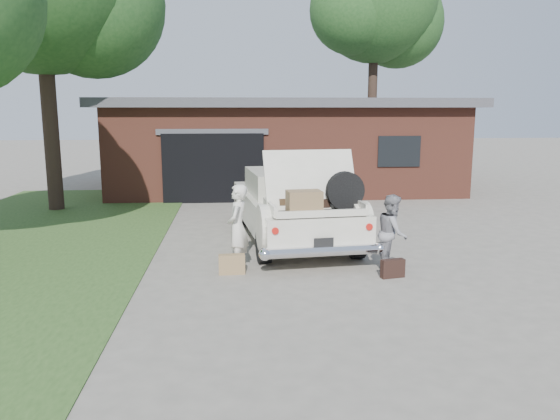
{
  "coord_description": "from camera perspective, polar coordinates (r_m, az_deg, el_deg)",
  "views": [
    {
      "loc": [
        -0.84,
        -9.36,
        2.96
      ],
      "look_at": [
        0.0,
        0.6,
        1.1
      ],
      "focal_mm": 35.0,
      "sensor_mm": 36.0,
      "label": 1
    }
  ],
  "objects": [
    {
      "name": "suitcase_left",
      "position": [
        9.97,
        -5.06,
        -5.67
      ],
      "size": [
        0.48,
        0.17,
        0.37
      ],
      "primitive_type": "cube",
      "rotation": [
        0.0,
        0.0,
        0.04
      ],
      "color": "#97774C",
      "rests_on": "ground"
    },
    {
      "name": "grass_strip",
      "position": [
        13.54,
        -24.86,
        -3.04
      ],
      "size": [
        6.0,
        16.0,
        0.02
      ],
      "primitive_type": "cube",
      "color": "#2D4C1E",
      "rests_on": "ground"
    },
    {
      "name": "woman_left",
      "position": [
        10.11,
        -4.46,
        -1.83
      ],
      "size": [
        0.5,
        0.65,
        1.6
      ],
      "primitive_type": "imported",
      "rotation": [
        0.0,
        0.0,
        -1.79
      ],
      "color": "silver",
      "rests_on": "ground"
    },
    {
      "name": "tree_right",
      "position": [
        27.47,
        10.08,
        20.11
      ],
      "size": [
        6.63,
        5.76,
        10.83
      ],
      "color": "#38281E",
      "rests_on": "ground"
    },
    {
      "name": "ground",
      "position": [
        9.85,
        0.3,
        -6.94
      ],
      "size": [
        90.0,
        90.0,
        0.0
      ],
      "primitive_type": "plane",
      "color": "gray",
      "rests_on": "ground"
    },
    {
      "name": "sedan",
      "position": [
        12.35,
        1.27,
        0.5
      ],
      "size": [
        2.69,
        5.68,
        2.16
      ],
      "rotation": [
        0.0,
        0.0,
        0.11
      ],
      "color": "silver",
      "rests_on": "ground"
    },
    {
      "name": "suitcase_right",
      "position": [
        9.94,
        11.69,
        -6.0
      ],
      "size": [
        0.45,
        0.23,
        0.33
      ],
      "primitive_type": "cube",
      "rotation": [
        0.0,
        0.0,
        0.22
      ],
      "color": "black",
      "rests_on": "ground"
    },
    {
      "name": "house",
      "position": [
        20.95,
        0.18,
        7.01
      ],
      "size": [
        12.8,
        7.8,
        3.3
      ],
      "color": "brown",
      "rests_on": "ground"
    },
    {
      "name": "woman_right",
      "position": [
        10.29,
        11.66,
        -2.31
      ],
      "size": [
        0.7,
        0.81,
        1.42
      ],
      "primitive_type": "imported",
      "rotation": [
        0.0,
        0.0,
        1.3
      ],
      "color": "gray",
      "rests_on": "ground"
    }
  ]
}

